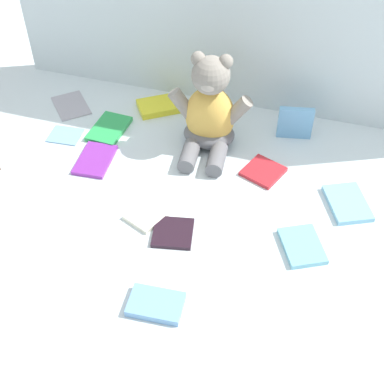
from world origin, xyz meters
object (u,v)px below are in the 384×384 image
at_px(book_case_4, 263,171).
at_px(book_case_13, 160,106).
at_px(book_case_5, 347,203).
at_px(book_case_12, 109,129).
at_px(book_case_2, 71,105).
at_px(book_case_7, 173,233).
at_px(book_case_10, 152,211).
at_px(teddy_bear, 209,114).
at_px(book_case_8, 295,123).
at_px(book_case_11, 156,304).
at_px(book_case_0, 95,160).
at_px(book_case_1, 302,246).
at_px(book_case_6, 65,135).

bearing_deg(book_case_4, book_case_13, -97.21).
bearing_deg(book_case_5, book_case_12, -33.60).
relative_size(book_case_2, book_case_7, 1.42).
xyz_separation_m(book_case_7, book_case_10, (-0.07, 0.05, 0.00)).
bearing_deg(book_case_13, teddy_bear, -156.88).
bearing_deg(book_case_8, book_case_7, -126.34).
bearing_deg(book_case_8, book_case_11, -116.78).
xyz_separation_m(book_case_5, book_case_12, (-0.69, 0.11, -0.00)).
distance_m(book_case_0, book_case_4, 0.46).
bearing_deg(teddy_bear, book_case_7, -93.70).
xyz_separation_m(book_case_11, book_case_13, (-0.22, 0.68, 0.00)).
bearing_deg(book_case_7, book_case_12, 122.03).
distance_m(book_case_2, book_case_4, 0.64).
xyz_separation_m(book_case_1, book_case_7, (-0.30, -0.05, -0.00)).
relative_size(book_case_8, book_case_10, 0.79).
bearing_deg(book_case_11, book_case_12, -151.90).
bearing_deg(book_case_0, book_case_1, 162.40).
height_order(book_case_10, book_case_13, book_case_13).
xyz_separation_m(teddy_bear, book_case_7, (0.01, -0.35, -0.10)).
xyz_separation_m(book_case_7, book_case_11, (0.03, -0.20, 0.00)).
bearing_deg(book_case_6, book_case_7, 53.34).
relative_size(book_case_7, book_case_13, 0.71).
bearing_deg(book_case_13, book_case_8, -126.64).
xyz_separation_m(book_case_4, book_case_7, (-0.16, -0.27, -0.00)).
distance_m(book_case_4, book_case_10, 0.33).
height_order(book_case_0, book_case_8, book_case_8).
distance_m(book_case_7, book_case_10, 0.09).
bearing_deg(book_case_1, book_case_8, 75.23).
bearing_deg(teddy_bear, book_case_11, -91.26).
bearing_deg(book_case_10, book_case_8, 77.20).
bearing_deg(book_case_8, book_case_6, -174.21).
relative_size(book_case_2, book_case_6, 1.48).
bearing_deg(book_case_2, book_case_8, -37.64).
xyz_separation_m(teddy_bear, book_case_1, (0.31, -0.31, -0.10)).
bearing_deg(book_case_0, book_case_2, -54.46).
distance_m(book_case_4, book_case_8, 0.19).
bearing_deg(book_case_6, book_case_0, 55.22).
distance_m(book_case_1, book_case_4, 0.27).
height_order(book_case_6, book_case_11, book_case_11).
relative_size(teddy_bear, book_case_12, 2.04).
bearing_deg(book_case_0, book_case_13, -111.92).
xyz_separation_m(book_case_0, book_case_10, (0.21, -0.14, 0.00)).
height_order(teddy_bear, book_case_1, teddy_bear).
bearing_deg(book_case_7, book_case_4, 48.06).
height_order(book_case_0, book_case_1, book_case_1).
distance_m(book_case_1, book_case_7, 0.31).
xyz_separation_m(book_case_11, book_case_12, (-0.33, 0.53, -0.00)).
xyz_separation_m(book_case_6, book_case_10, (0.34, -0.21, 0.00)).
height_order(book_case_1, book_case_10, book_case_1).
relative_size(book_case_6, book_case_7, 0.95).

